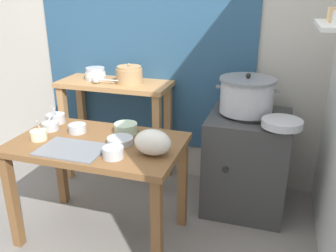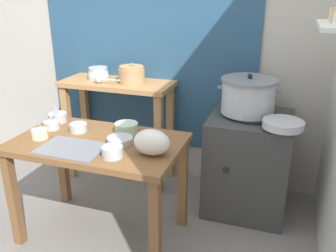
{
  "view_description": "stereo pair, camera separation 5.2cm",
  "coord_description": "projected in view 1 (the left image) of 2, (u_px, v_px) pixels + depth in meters",
  "views": [
    {
      "loc": [
        0.97,
        -1.87,
        1.65
      ],
      "look_at": [
        0.33,
        0.18,
        0.82
      ],
      "focal_mm": 38.53,
      "sensor_mm": 36.0,
      "label": 1
    },
    {
      "loc": [
        1.02,
        -1.86,
        1.65
      ],
      "look_at": [
        0.33,
        0.18,
        0.82
      ],
      "focal_mm": 38.53,
      "sensor_mm": 36.0,
      "label": 2
    }
  ],
  "objects": [
    {
      "name": "back_shelf_table",
      "position": [
        116.0,
        107.0,
        3.13
      ],
      "size": [
        0.96,
        0.4,
        0.9
      ],
      "color": "#B27F4C",
      "rests_on": "ground"
    },
    {
      "name": "prep_bowl_0",
      "position": [
        120.0,
        140.0,
        2.28
      ],
      "size": [
        0.17,
        0.17,
        0.04
      ],
      "color": "#B7BABF",
      "rests_on": "prep_table"
    },
    {
      "name": "wall_back",
      "position": [
        172.0,
        31.0,
        3.02
      ],
      "size": [
        4.4,
        0.12,
        2.6
      ],
      "color": "#B2ADA3",
      "rests_on": "ground"
    },
    {
      "name": "clay_pot",
      "position": [
        129.0,
        75.0,
        2.98
      ],
      "size": [
        0.22,
        0.22,
        0.17
      ],
      "color": "tan",
      "rests_on": "back_shelf_table"
    },
    {
      "name": "wide_pan",
      "position": [
        282.0,
        123.0,
        2.39
      ],
      "size": [
        0.27,
        0.27,
        0.05
      ],
      "primitive_type": "cylinder",
      "color": "#B7BABF",
      "rests_on": "stove_block"
    },
    {
      "name": "bowl_stack_enamel",
      "position": [
        95.0,
        74.0,
        3.11
      ],
      "size": [
        0.18,
        0.18,
        0.1
      ],
      "color": "#B7BABF",
      "rests_on": "back_shelf_table"
    },
    {
      "name": "prep_bowl_6",
      "position": [
        39.0,
        135.0,
        2.34
      ],
      "size": [
        0.11,
        0.11,
        0.14
      ],
      "color": "beige",
      "rests_on": "prep_table"
    },
    {
      "name": "ground_plane",
      "position": [
        116.0,
        238.0,
        2.54
      ],
      "size": [
        9.0,
        9.0,
        0.0
      ],
      "primitive_type": "plane",
      "color": "gray"
    },
    {
      "name": "prep_bowl_5",
      "position": [
        113.0,
        152.0,
        2.09
      ],
      "size": [
        0.12,
        0.12,
        0.07
      ],
      "color": "#B7BABF",
      "rests_on": "prep_table"
    },
    {
      "name": "ladle",
      "position": [
        97.0,
        80.0,
        2.97
      ],
      "size": [
        0.29,
        0.07,
        0.07
      ],
      "color": "#B7BABF",
      "rests_on": "back_shelf_table"
    },
    {
      "name": "prep_bowl_1",
      "position": [
        126.0,
        128.0,
        2.44
      ],
      "size": [
        0.16,
        0.16,
        0.07
      ],
      "color": "#B7D1AD",
      "rests_on": "prep_table"
    },
    {
      "name": "prep_table",
      "position": [
        98.0,
        157.0,
        2.37
      ],
      "size": [
        1.1,
        0.66,
        0.72
      ],
      "color": "brown",
      "rests_on": "ground"
    },
    {
      "name": "stove_block",
      "position": [
        246.0,
        162.0,
        2.79
      ],
      "size": [
        0.6,
        0.61,
        0.78
      ],
      "color": "#383838",
      "rests_on": "ground"
    },
    {
      "name": "prep_bowl_4",
      "position": [
        50.0,
        126.0,
        2.5
      ],
      "size": [
        0.11,
        0.11,
        0.16
      ],
      "color": "#B7BABF",
      "rests_on": "prep_table"
    },
    {
      "name": "serving_tray",
      "position": [
        72.0,
        149.0,
        2.2
      ],
      "size": [
        0.4,
        0.28,
        0.01
      ],
      "primitive_type": "cube",
      "color": "slate",
      "rests_on": "prep_table"
    },
    {
      "name": "prep_bowl_3",
      "position": [
        77.0,
        128.0,
        2.46
      ],
      "size": [
        0.12,
        0.12,
        0.06
      ],
      "color": "#B7BABF",
      "rests_on": "prep_table"
    },
    {
      "name": "prep_bowl_2",
      "position": [
        56.0,
        118.0,
        2.63
      ],
      "size": [
        0.14,
        0.14,
        0.14
      ],
      "color": "#B7BABF",
      "rests_on": "prep_table"
    },
    {
      "name": "steamer_pot",
      "position": [
        247.0,
        95.0,
        2.63
      ],
      "size": [
        0.46,
        0.41,
        0.29
      ],
      "color": "#B7BABF",
      "rests_on": "stove_block"
    },
    {
      "name": "plastic_bag",
      "position": [
        153.0,
        142.0,
        2.11
      ],
      "size": [
        0.22,
        0.16,
        0.16
      ],
      "primitive_type": "ellipsoid",
      "color": "silver",
      "rests_on": "prep_table"
    }
  ]
}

